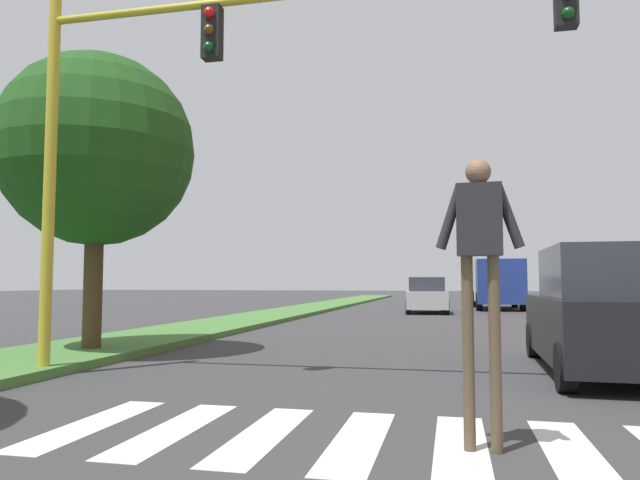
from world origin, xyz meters
TOP-DOWN VIEW (x-y plane):
  - ground_plane at (0.00, 30.00)m, footprint 140.00×140.00m
  - crosswalk at (0.00, 7.72)m, footprint 6.75×2.20m
  - median_strip at (-6.75, 28.00)m, footprint 2.73×64.00m
  - tree_mid at (-6.47, 12.61)m, footprint 3.83×3.83m
  - sidewalk_right at (7.62, 28.00)m, footprint 3.00×64.00m
  - traffic_light_gantry at (-3.03, 10.23)m, footprint 9.00×0.30m
  - pedestrian_performer at (0.63, 7.58)m, footprint 0.75×0.25m
  - suv_crossing at (2.72, 12.31)m, footprint 2.06×4.64m
  - sedan_midblock at (-0.77, 30.06)m, footprint 2.09×4.15m
  - truck_box_delivery at (2.75, 34.94)m, footprint 2.40×6.20m

SIDE VIEW (x-z plane):
  - ground_plane at x=0.00m, z-range 0.00..0.00m
  - crosswalk at x=0.00m, z-range 0.00..0.01m
  - median_strip at x=-6.75m, z-range 0.00..0.15m
  - sidewalk_right at x=7.62m, z-range 0.00..0.15m
  - sedan_midblock at x=-0.77m, z-range -0.06..1.59m
  - suv_crossing at x=2.72m, z-range -0.05..1.92m
  - truck_box_delivery at x=2.75m, z-range 0.08..3.18m
  - pedestrian_performer at x=0.63m, z-range 0.42..2.91m
  - tree_mid at x=-6.47m, z-range 1.13..6.94m
  - traffic_light_gantry at x=-3.03m, z-range 1.36..7.36m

